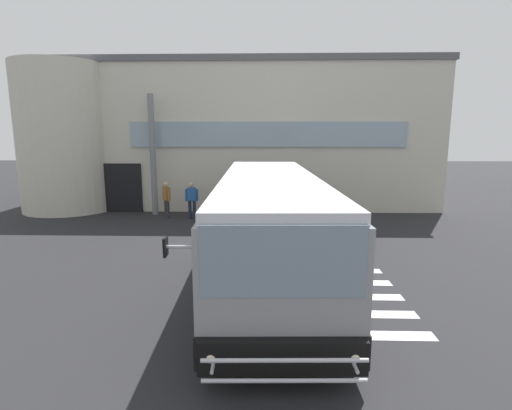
{
  "coord_description": "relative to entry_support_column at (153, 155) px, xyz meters",
  "views": [
    {
      "loc": [
        0.99,
        -12.92,
        3.77
      ],
      "look_at": [
        0.63,
        -0.32,
        1.5
      ],
      "focal_mm": 27.31,
      "sensor_mm": 36.0,
      "label": 1
    }
  ],
  "objects": [
    {
      "name": "bus_main_foreground",
      "position": [
        5.46,
        -7.74,
        -1.49
      ],
      "size": [
        3.02,
        11.38,
        2.7
      ],
      "color": "gray",
      "rests_on": "ground"
    },
    {
      "name": "passenger_by_doorway",
      "position": [
        1.98,
        -0.98,
        -1.86
      ],
      "size": [
        0.59,
        0.4,
        1.68
      ],
      "color": "#1E2338",
      "rests_on": "ground"
    },
    {
      "name": "entry_support_column",
      "position": [
        0.0,
        0.0,
        0.0
      ],
      "size": [
        0.28,
        0.28,
        5.64
      ],
      "primitive_type": "cylinder",
      "color": "slate",
      "rests_on": "ground"
    },
    {
      "name": "ground_plane",
      "position": [
        4.41,
        -5.4,
        -2.83
      ],
      "size": [
        80.0,
        90.0,
        0.02
      ],
      "primitive_type": "cube",
      "color": "#232326",
      "rests_on": "ground"
    },
    {
      "name": "terminal_building",
      "position": [
        3.73,
        6.18,
        0.91
      ],
      "size": [
        21.02,
        13.8,
        7.48
      ],
      "color": "beige",
      "rests_on": "ground"
    },
    {
      "name": "passenger_near_column",
      "position": [
        0.8,
        -0.89,
        -1.89
      ],
      "size": [
        0.41,
        0.47,
        1.68
      ],
      "color": "#2D2D33",
      "rests_on": "ground"
    },
    {
      "name": "bay_paint_stripes",
      "position": [
        6.41,
        -9.6,
        -2.82
      ],
      "size": [
        4.4,
        3.96,
        0.01
      ],
      "color": "silver",
      "rests_on": "ground"
    },
    {
      "name": "safety_bollard_yellow",
      "position": [
        7.66,
        -1.8,
        -2.37
      ],
      "size": [
        0.18,
        0.18,
        0.9
      ],
      "primitive_type": "cylinder",
      "color": "yellow",
      "rests_on": "ground"
    }
  ]
}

